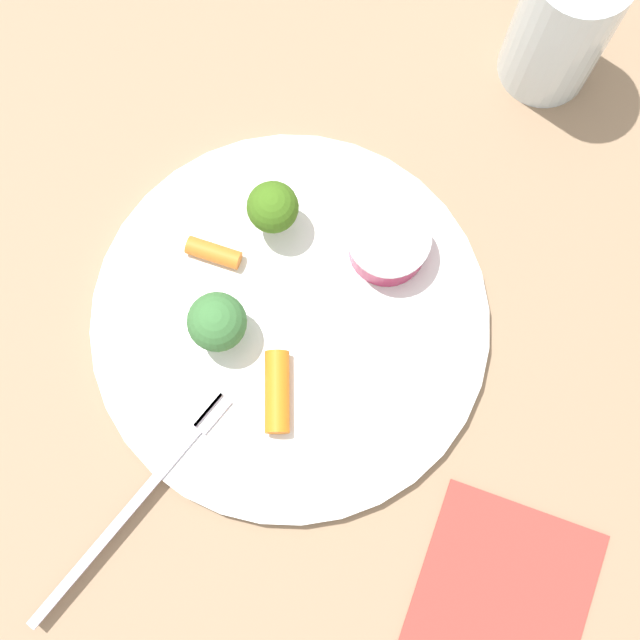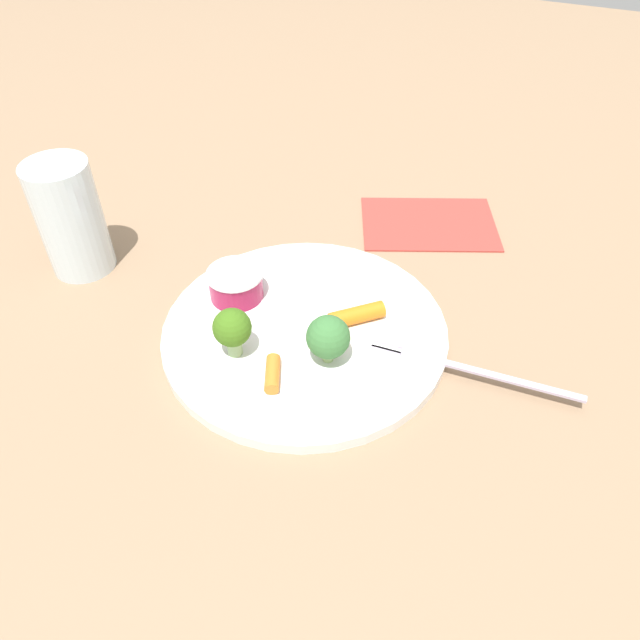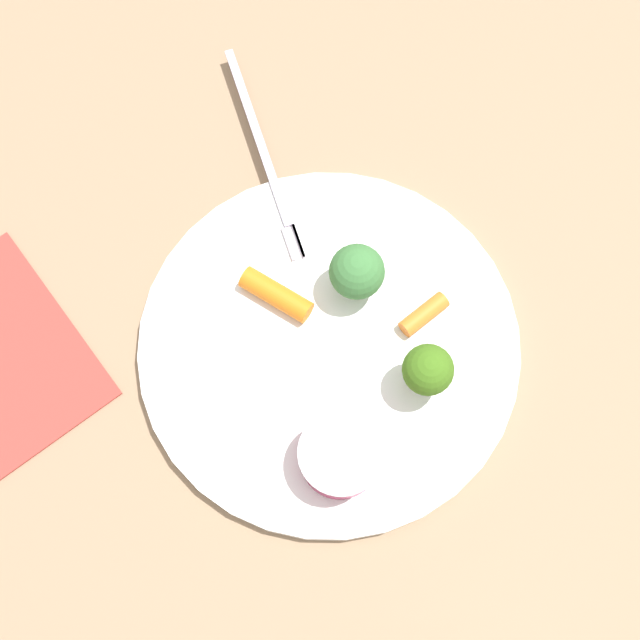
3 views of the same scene
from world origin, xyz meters
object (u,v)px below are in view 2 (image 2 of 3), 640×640
(drinking_glass, at_px, (70,218))
(napkin, at_px, (429,223))
(carrot_stick_0, at_px, (357,315))
(fork, at_px, (471,370))
(sauce_cup, at_px, (236,284))
(plate, at_px, (305,332))
(broccoli_floret_0, at_px, (232,329))
(carrot_stick_1, at_px, (268,372))
(broccoli_floret_1, at_px, (328,337))

(drinking_glass, height_order, napkin, drinking_glass)
(carrot_stick_0, bearing_deg, drinking_glass, 3.42)
(fork, bearing_deg, sauce_cup, -2.44)
(plate, bearing_deg, broccoli_floret_0, 50.47)
(carrot_stick_1, height_order, drinking_glass, drinking_glass)
(carrot_stick_1, xyz_separation_m, fork, (-0.16, -0.08, -0.01))
(sauce_cup, xyz_separation_m, fork, (-0.24, 0.01, -0.01))
(plate, relative_size, fork, 1.44)
(sauce_cup, xyz_separation_m, broccoli_floret_1, (-0.12, 0.05, 0.01))
(plate, bearing_deg, napkin, -104.63)
(carrot_stick_1, bearing_deg, sauce_cup, -48.01)
(plate, relative_size, sauce_cup, 4.85)
(plate, height_order, drinking_glass, drinking_glass)
(plate, height_order, broccoli_floret_0, broccoli_floret_0)
(carrot_stick_1, height_order, napkin, carrot_stick_1)
(fork, height_order, napkin, fork)
(fork, relative_size, napkin, 1.20)
(sauce_cup, height_order, napkin, sauce_cup)
(fork, bearing_deg, carrot_stick_0, -10.31)
(drinking_glass, bearing_deg, carrot_stick_0, -176.58)
(sauce_cup, height_order, broccoli_floret_0, broccoli_floret_0)
(sauce_cup, distance_m, drinking_glass, 0.19)
(carrot_stick_0, distance_m, carrot_stick_1, 0.11)
(broccoli_floret_1, distance_m, napkin, 0.27)
(broccoli_floret_1, distance_m, fork, 0.13)
(sauce_cup, height_order, broccoli_floret_1, broccoli_floret_1)
(plate, height_order, sauce_cup, sauce_cup)
(carrot_stick_0, bearing_deg, sauce_cup, 4.99)
(carrot_stick_1, distance_m, fork, 0.18)
(broccoli_floret_0, bearing_deg, carrot_stick_0, -136.97)
(napkin, bearing_deg, plate, 75.37)
(carrot_stick_1, relative_size, drinking_glass, 0.31)
(carrot_stick_1, height_order, fork, carrot_stick_1)
(sauce_cup, relative_size, fork, 0.30)
(broccoli_floret_1, height_order, carrot_stick_0, broccoli_floret_1)
(broccoli_floret_0, bearing_deg, carrot_stick_1, 159.78)
(broccoli_floret_0, bearing_deg, fork, -163.36)
(plate, xyz_separation_m, drinking_glass, (0.27, -0.01, 0.06))
(plate, bearing_deg, carrot_stick_0, -147.53)
(plate, bearing_deg, broccoli_floret_1, 139.96)
(drinking_glass, bearing_deg, carrot_stick_1, 163.38)
(sauce_cup, height_order, fork, sauce_cup)
(sauce_cup, bearing_deg, carrot_stick_0, -175.01)
(broccoli_floret_0, bearing_deg, drinking_glass, -15.94)
(broccoli_floret_0, height_order, carrot_stick_1, broccoli_floret_0)
(broccoli_floret_0, distance_m, broccoli_floret_1, 0.09)
(sauce_cup, bearing_deg, fork, 177.56)
(carrot_stick_0, relative_size, napkin, 0.34)
(broccoli_floret_0, height_order, napkin, broccoli_floret_0)
(broccoli_floret_0, distance_m, drinking_glass, 0.23)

